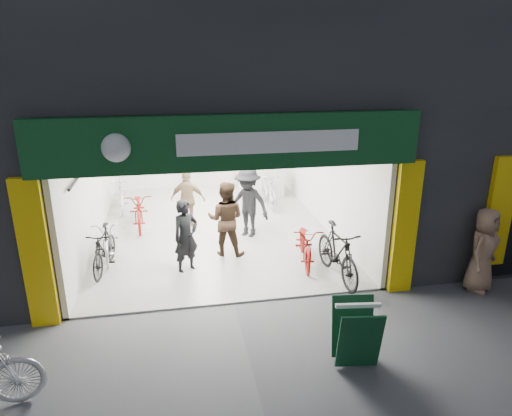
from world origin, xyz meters
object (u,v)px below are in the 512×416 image
object	(u,v)px
bike_left_front	(108,237)
bike_right_front	(337,253)
sandwich_board	(356,332)
pedestrian_near	(483,250)

from	to	relation	value
bike_left_front	bike_right_front	size ratio (longest dim) A/B	0.94
bike_right_front	bike_left_front	bearing A→B (deg)	152.48
bike_right_front	sandwich_board	bearing A→B (deg)	-108.77
bike_left_front	sandwich_board	world-z (taller)	sandwich_board
bike_left_front	bike_right_front	world-z (taller)	bike_right_front
bike_left_front	pedestrian_near	size ratio (longest dim) A/B	1.07
pedestrian_near	sandwich_board	size ratio (longest dim) A/B	1.72
bike_right_front	pedestrian_near	size ratio (longest dim) A/B	1.14
bike_right_front	sandwich_board	distance (m)	2.73
bike_right_front	pedestrian_near	distance (m)	2.75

